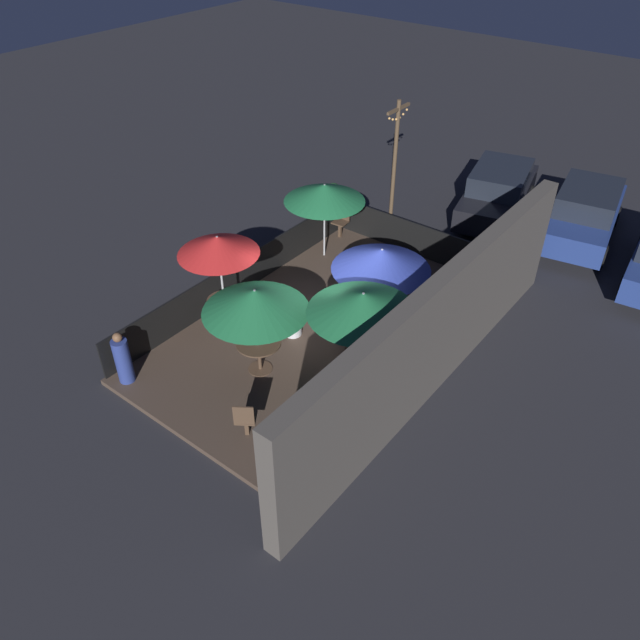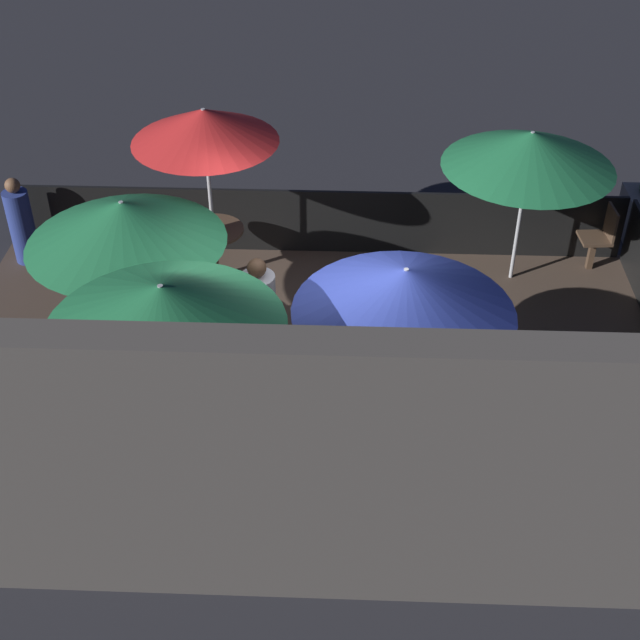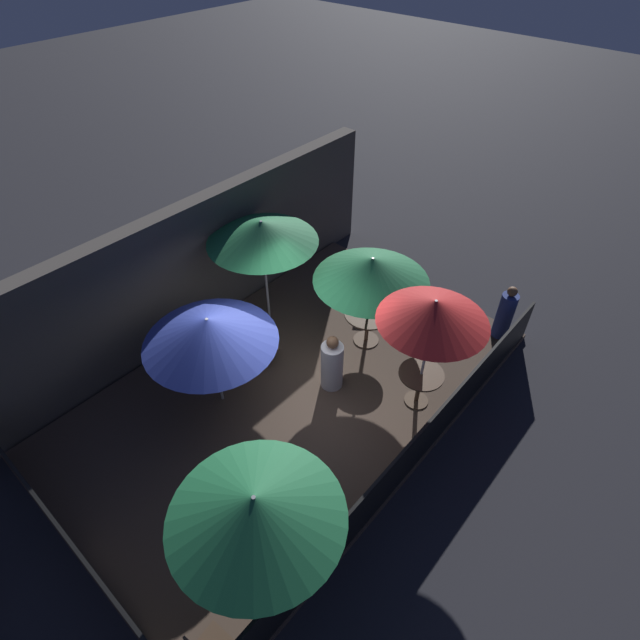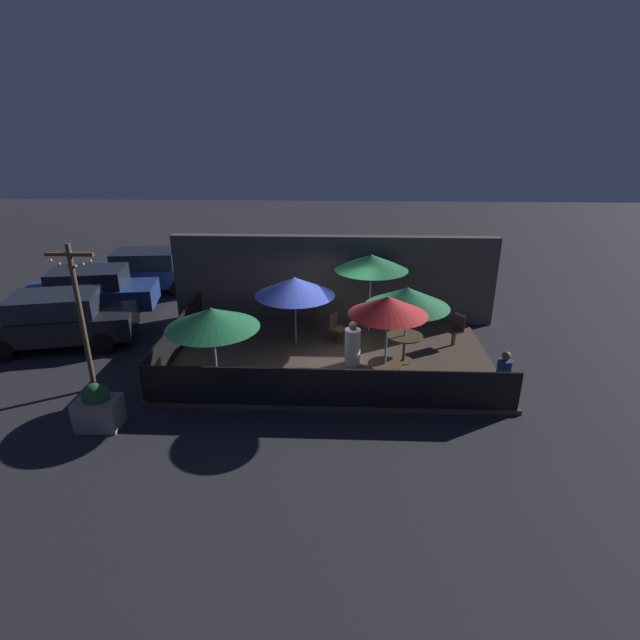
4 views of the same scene
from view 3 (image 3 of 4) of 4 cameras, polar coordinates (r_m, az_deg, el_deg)
ground_plane at (r=9.75m, az=-3.02°, el=-8.22°), size 60.00×60.00×0.00m
patio_deck at (r=9.71m, az=-3.03°, el=-8.00°), size 8.75×5.40×0.12m
building_wall at (r=10.52m, az=-14.96°, el=5.30°), size 10.35×0.36×2.87m
fence_front at (r=8.35m, az=10.57°, el=-14.77°), size 8.55×0.05×0.95m
fence_side_left at (r=8.23m, az=-26.30°, el=-22.28°), size 0.05×5.20×0.95m
patio_umbrella_0 at (r=9.41m, az=5.96°, el=5.77°), size 2.23×2.23×2.10m
patio_umbrella_1 at (r=8.06m, az=12.92°, el=0.99°), size 1.83×1.83×2.43m
patio_umbrella_2 at (r=8.41m, az=-12.58°, el=-1.18°), size 2.29×2.29×2.01m
patio_umbrella_3 at (r=6.20m, az=-7.41°, el=-20.49°), size 2.18×2.18×2.14m
patio_umbrella_4 at (r=9.82m, az=-6.67°, el=10.02°), size 2.21×2.21×2.44m
dining_table_0 at (r=10.19m, az=5.48°, el=0.16°), size 0.97×0.97×0.76m
dining_table_1 at (r=9.18m, az=11.40°, el=-6.68°), size 0.81×0.81×0.75m
patio_chair_0 at (r=9.81m, az=-6.38°, el=-2.79°), size 0.55×0.55×0.92m
patio_chair_2 at (r=10.06m, az=-12.89°, el=-2.48°), size 0.56×0.56×0.91m
patio_chair_3 at (r=11.80m, az=5.88°, el=6.11°), size 0.56×0.56×0.91m
patron_0 at (r=10.98m, az=20.39°, el=0.64°), size 0.38×0.38×1.27m
patron_1 at (r=9.32m, az=1.38°, el=-5.10°), size 0.59×0.59×1.23m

